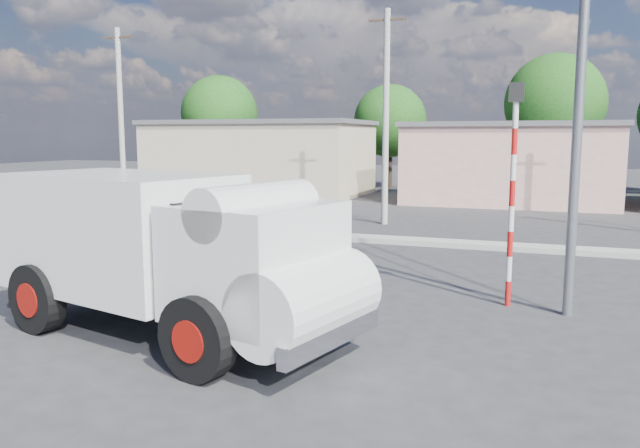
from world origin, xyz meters
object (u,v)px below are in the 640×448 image
(cyclist, at_px, (327,266))
(traffic_pole, at_px, (513,176))
(bicycle, at_px, (327,287))
(streetlight, at_px, (572,45))
(truck, at_px, (172,249))

(cyclist, relative_size, traffic_pole, 0.41)
(bicycle, bearing_deg, traffic_pole, -78.46)
(traffic_pole, bearing_deg, cyclist, -153.90)
(bicycle, height_order, streetlight, streetlight)
(traffic_pole, relative_size, streetlight, 0.48)
(truck, height_order, traffic_pole, traffic_pole)
(cyclist, bearing_deg, bicycle, -104.56)
(bicycle, xyz_separation_m, cyclist, (-0.00, 0.00, 0.42))
(cyclist, xyz_separation_m, traffic_pole, (3.26, 1.60, 1.70))
(truck, bearing_deg, traffic_pole, 51.51)
(truck, relative_size, traffic_pole, 1.59)
(cyclist, height_order, streetlight, streetlight)
(cyclist, bearing_deg, traffic_pole, -78.46)
(streetlight, bearing_deg, truck, -149.02)
(bicycle, bearing_deg, cyclist, 75.44)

